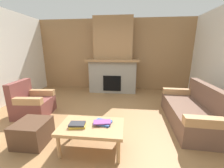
# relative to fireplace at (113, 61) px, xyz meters

# --- Properties ---
(ground) EXTENTS (9.00, 9.00, 0.00)m
(ground) POSITION_rel_fireplace_xyz_m (0.00, -2.62, -1.16)
(ground) COLOR olive
(wall_back_wood_panel) EXTENTS (6.00, 0.12, 2.70)m
(wall_back_wood_panel) POSITION_rel_fireplace_xyz_m (0.00, 0.38, 0.19)
(wall_back_wood_panel) COLOR #997047
(wall_back_wood_panel) RESTS_ON ground
(fireplace) EXTENTS (1.90, 0.82, 2.70)m
(fireplace) POSITION_rel_fireplace_xyz_m (0.00, 0.00, 0.00)
(fireplace) COLOR gray
(fireplace) RESTS_ON ground
(couch) EXTENTS (0.92, 1.84, 0.85)m
(couch) POSITION_rel_fireplace_xyz_m (1.96, -2.29, -0.88)
(couch) COLOR brown
(couch) RESTS_ON ground
(armchair) EXTENTS (0.82, 0.82, 0.85)m
(armchair) POSITION_rel_fireplace_xyz_m (-1.77, -2.27, -0.87)
(armchair) COLOR brown
(armchair) RESTS_ON ground
(coffee_table) EXTENTS (1.00, 0.60, 0.43)m
(coffee_table) POSITION_rel_fireplace_xyz_m (-0.01, -3.32, -0.79)
(coffee_table) COLOR tan
(coffee_table) RESTS_ON ground
(ottoman) EXTENTS (0.52, 0.52, 0.40)m
(ottoman) POSITION_rel_fireplace_xyz_m (-1.07, -3.27, -0.96)
(ottoman) COLOR #4C3323
(ottoman) RESTS_ON ground
(book_stack_near_edge) EXTENTS (0.28, 0.24, 0.06)m
(book_stack_near_edge) POSITION_rel_fireplace_xyz_m (-0.22, -3.37, -0.71)
(book_stack_near_edge) COLOR gold
(book_stack_near_edge) RESTS_ON coffee_table
(book_stack_center) EXTENTS (0.30, 0.25, 0.05)m
(book_stack_center) POSITION_rel_fireplace_xyz_m (0.15, -3.26, -0.71)
(book_stack_center) COLOR #335699
(book_stack_center) RESTS_ON coffee_table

